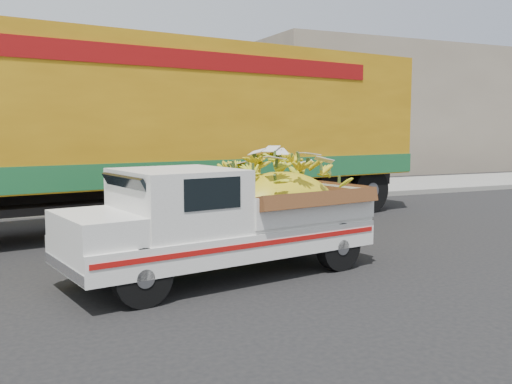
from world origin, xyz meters
name	(u,v)px	position (x,y,z in m)	size (l,w,h in m)	color
ground	(289,267)	(0.00, 0.00, 0.00)	(100.00, 100.00, 0.00)	black
curb	(164,206)	(0.00, 6.85, 0.07)	(60.00, 0.25, 0.15)	gray
sidewalk	(144,198)	(0.00, 8.95, 0.07)	(60.00, 4.00, 0.14)	gray
building_right	(389,110)	(14.00, 15.85, 3.00)	(14.00, 6.00, 6.00)	gray
pickup_truck	(242,216)	(-0.76, -0.02, 0.82)	(4.55, 2.32, 1.52)	black
semi_trailer	(176,125)	(-0.37, 4.41, 2.12)	(12.07, 4.36, 3.80)	black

